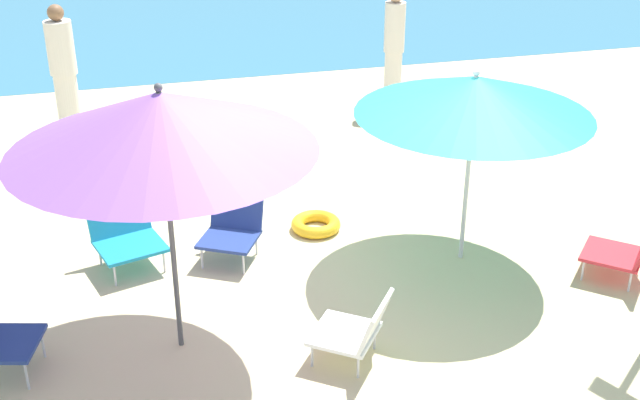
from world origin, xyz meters
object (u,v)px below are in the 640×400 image
(umbrella_teal, at_px, (474,95))
(person_b, at_px, (65,79))
(beach_chair_a, at_px, (626,251))
(swim_ring, at_px, (316,224))
(beach_chair_e, at_px, (233,227))
(beach_chair_d, at_px, (357,329))
(person_a, at_px, (394,47))
(umbrella_purple, at_px, (161,122))
(beach_chair_c, at_px, (125,233))

(umbrella_teal, xyz_separation_m, person_b, (-3.45, 3.54, -0.68))
(beach_chair_a, height_order, swim_ring, beach_chair_a)
(beach_chair_e, bearing_deg, beach_chair_a, 97.76)
(beach_chair_e, relative_size, swim_ring, 1.46)
(beach_chair_d, xyz_separation_m, swim_ring, (0.22, 2.08, -0.22))
(beach_chair_d, xyz_separation_m, person_a, (2.08, 5.22, 0.56))
(beach_chair_d, distance_m, beach_chair_e, 1.89)
(umbrella_teal, bearing_deg, beach_chair_d, -137.91)
(beach_chair_e, bearing_deg, umbrella_teal, 103.77)
(umbrella_purple, relative_size, beach_chair_d, 3.04)
(beach_chair_c, distance_m, person_a, 4.98)
(beach_chair_e, bearing_deg, swim_ring, 138.37)
(beach_chair_a, relative_size, person_b, 0.43)
(person_a, bearing_deg, beach_chair_c, -170.35)
(umbrella_purple, xyz_separation_m, beach_chair_e, (0.61, 1.25, -1.52))
(umbrella_teal, relative_size, beach_chair_c, 2.74)
(beach_chair_e, height_order, person_a, person_a)
(person_a, bearing_deg, beach_chair_e, -160.96)
(person_b, bearing_deg, beach_chair_c, 107.94)
(beach_chair_d, xyz_separation_m, beach_chair_e, (-0.63, 1.78, 0.02))
(beach_chair_e, relative_size, person_b, 0.41)
(umbrella_teal, xyz_separation_m, person_a, (0.70, 3.98, -0.71))
(umbrella_teal, xyz_separation_m, umbrella_purple, (-2.62, -0.71, 0.27))
(beach_chair_c, xyz_separation_m, person_b, (-0.50, 2.89, 0.57))
(beach_chair_d, relative_size, person_a, 0.43)
(beach_chair_c, distance_m, swim_ring, 1.82)
(umbrella_purple, height_order, swim_ring, umbrella_purple)
(person_a, bearing_deg, beach_chair_d, -144.40)
(beach_chair_d, height_order, person_a, person_a)
(umbrella_teal, bearing_deg, beach_chair_e, 164.83)
(beach_chair_a, distance_m, person_a, 4.74)
(beach_chair_e, distance_m, swim_ring, 0.94)
(umbrella_purple, xyz_separation_m, person_a, (3.32, 4.69, -0.98))
(person_b, bearing_deg, swim_ring, 138.58)
(umbrella_teal, bearing_deg, umbrella_purple, -164.86)
(beach_chair_d, height_order, beach_chair_e, beach_chair_e)
(person_b, bearing_deg, person_a, -165.73)
(umbrella_teal, height_order, umbrella_purple, umbrella_purple)
(person_b, relative_size, swim_ring, 3.60)
(umbrella_teal, relative_size, beach_chair_e, 2.87)
(beach_chair_c, bearing_deg, person_a, 115.85)
(swim_ring, bearing_deg, beach_chair_d, -95.99)
(beach_chair_c, bearing_deg, beach_chair_e, 67.10)
(beach_chair_e, distance_m, person_b, 3.37)
(umbrella_teal, xyz_separation_m, beach_chair_e, (-2.01, 0.54, -1.25))
(beach_chair_c, bearing_deg, umbrella_purple, -2.75)
(beach_chair_e, bearing_deg, umbrella_purple, 2.94)
(person_b, distance_m, swim_ring, 3.63)
(beach_chair_c, height_order, person_b, person_b)
(beach_chair_d, bearing_deg, umbrella_purple, 13.16)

